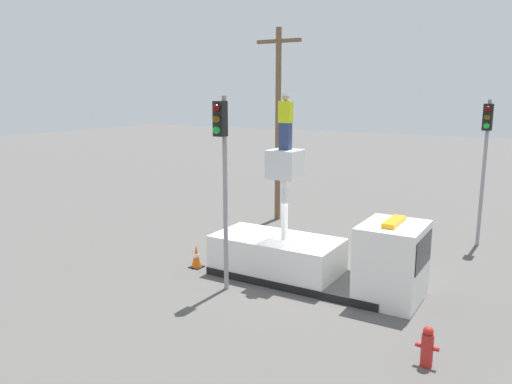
{
  "coord_description": "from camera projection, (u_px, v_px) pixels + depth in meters",
  "views": [
    {
      "loc": [
        6.62,
        -13.78,
        5.94
      ],
      "look_at": [
        -1.11,
        -0.9,
        2.95
      ],
      "focal_mm": 35.0,
      "sensor_mm": 36.0,
      "label": 1
    }
  ],
  "objects": [
    {
      "name": "bucket_truck",
      "position": [
        317.0,
        258.0,
        15.62
      ],
      "size": [
        6.74,
        2.17,
        4.19
      ],
      "color": "black",
      "rests_on": "ground"
    },
    {
      "name": "traffic_cone_rear",
      "position": [
        196.0,
        257.0,
        17.22
      ],
      "size": [
        0.42,
        0.42,
        0.78
      ],
      "color": "black",
      "rests_on": "ground"
    },
    {
      "name": "ground_plane",
      "position": [
        300.0,
        280.0,
        16.09
      ],
      "size": [
        120.0,
        120.0,
        0.0
      ],
      "primitive_type": "plane",
      "color": "#565451"
    },
    {
      "name": "traffic_light_across",
      "position": [
        486.0,
        144.0,
        18.96
      ],
      "size": [
        0.34,
        0.57,
        5.7
      ],
      "color": "gray",
      "rests_on": "ground"
    },
    {
      "name": "traffic_light_pole",
      "position": [
        222.0,
        156.0,
        14.48
      ],
      "size": [
        0.34,
        0.57,
        5.87
      ],
      "color": "gray",
      "rests_on": "ground"
    },
    {
      "name": "worker",
      "position": [
        286.0,
        122.0,
        15.39
      ],
      "size": [
        0.4,
        0.26,
        1.75
      ],
      "color": "navy",
      "rests_on": "bucket_truck"
    },
    {
      "name": "utility_pole",
      "position": [
        278.0,
        119.0,
        23.01
      ],
      "size": [
        2.2,
        0.26,
        8.82
      ],
      "color": "brown",
      "rests_on": "ground"
    },
    {
      "name": "fire_hydrant",
      "position": [
        427.0,
        347.0,
        10.96
      ],
      "size": [
        0.5,
        0.26,
        0.94
      ],
      "color": "#B2231E",
      "rests_on": "ground"
    }
  ]
}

